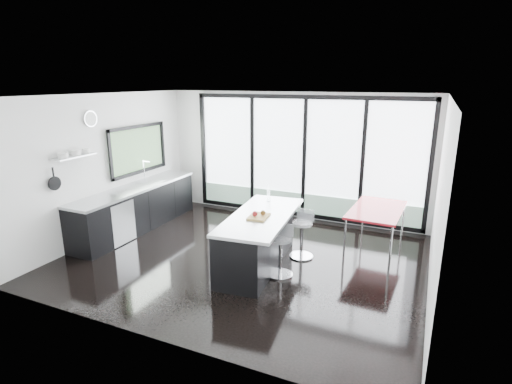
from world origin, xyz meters
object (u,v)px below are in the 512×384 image
at_px(bar_stool_near, 280,257).
at_px(bar_stool_far, 302,240).
at_px(red_table, 375,230).
at_px(island, 257,239).

bearing_deg(bar_stool_near, bar_stool_far, 85.31).
relative_size(bar_stool_far, red_table, 0.44).
xyz_separation_m(bar_stool_far, red_table, (1.14, 0.83, 0.07)).
distance_m(island, red_table, 2.24).
bearing_deg(island, red_table, 39.25).
bearing_deg(bar_stool_near, island, 158.54).
height_order(bar_stool_near, red_table, red_table).
bearing_deg(red_table, island, -140.75).
distance_m(bar_stool_near, bar_stool_far, 0.81).
height_order(island, red_table, island).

